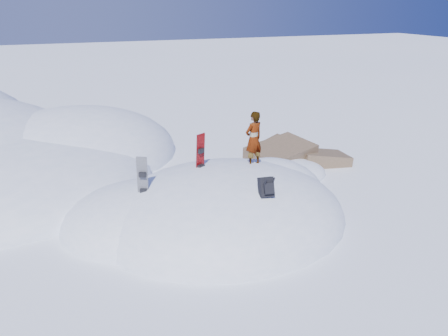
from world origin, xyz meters
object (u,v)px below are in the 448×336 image
object	(u,v)px
snowboard_dark	(143,184)
snowboard_red	(200,160)
backpack	(266,187)
person	(254,139)

from	to	relation	value
snowboard_dark	snowboard_red	bearing A→B (deg)	41.03
snowboard_red	snowboard_dark	xyz separation A→B (m)	(-1.72, -0.43, -0.29)
snowboard_dark	backpack	distance (m)	3.21
snowboard_dark	person	distance (m)	3.36
snowboard_dark	person	size ratio (longest dim) A/B	0.94
snowboard_dark	backpack	xyz separation A→B (m)	(2.73, -1.68, 0.16)
backpack	person	distance (m)	2.07
snowboard_red	backpack	xyz separation A→B (m)	(1.01, -2.11, -0.13)
snowboard_red	person	world-z (taller)	person
snowboard_red	person	xyz separation A→B (m)	(1.53, -0.20, 0.50)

